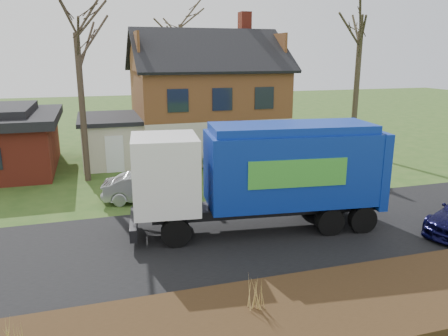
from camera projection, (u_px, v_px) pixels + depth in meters
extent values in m
plane|color=#2C4D19|center=(250.00, 236.00, 16.13)|extent=(120.00, 120.00, 0.00)
cube|color=black|center=(250.00, 236.00, 16.13)|extent=(80.00, 7.00, 0.02)
cube|color=#302010|center=(322.00, 310.00, 11.18)|extent=(80.00, 3.50, 0.30)
cube|color=beige|center=(206.00, 134.00, 29.31)|extent=(9.00, 7.50, 2.70)
cube|color=brown|center=(206.00, 92.00, 28.62)|extent=(9.00, 7.50, 2.80)
cube|color=maroon|center=(245.00, 24.00, 29.29)|extent=(0.70, 0.90, 1.60)
cube|color=beige|center=(112.00, 141.00, 27.12)|extent=(3.50, 5.50, 2.60)
cube|color=black|center=(110.00, 118.00, 26.76)|extent=(3.90, 5.90, 0.24)
cylinder|color=black|center=(176.00, 233.00, 15.11)|extent=(1.07, 0.46, 1.04)
cylinder|color=black|center=(172.00, 212.00, 17.10)|extent=(1.07, 0.46, 1.04)
cylinder|color=black|center=(330.00, 222.00, 16.11)|extent=(1.07, 0.46, 1.04)
cylinder|color=black|center=(309.00, 203.00, 18.10)|extent=(1.07, 0.46, 1.04)
cylinder|color=black|center=(362.00, 219.00, 16.34)|extent=(1.07, 0.46, 1.04)
cylinder|color=black|center=(338.00, 201.00, 18.33)|extent=(1.07, 0.46, 1.04)
cube|color=black|center=(265.00, 207.00, 16.64)|extent=(8.65, 2.15, 0.35)
cube|color=white|center=(165.00, 173.00, 15.59)|extent=(2.56, 2.73, 2.69)
cube|color=black|center=(134.00, 171.00, 15.36)|extent=(0.32, 2.19, 0.90)
cube|color=black|center=(134.00, 224.00, 15.85)|extent=(0.53, 2.50, 0.45)
cube|color=navy|center=(290.00, 167.00, 16.42)|extent=(6.52, 3.18, 2.69)
cube|color=navy|center=(292.00, 128.00, 16.04)|extent=(6.19, 2.85, 0.30)
cube|color=navy|center=(370.00, 166.00, 17.01)|extent=(0.63, 2.56, 2.89)
cube|color=green|center=(298.00, 174.00, 15.16)|extent=(3.57, 0.44, 1.00)
cube|color=green|center=(277.00, 157.00, 17.57)|extent=(3.57, 0.44, 1.00)
imported|color=#9B9EA2|center=(148.00, 187.00, 19.78)|extent=(4.24, 2.21, 1.33)
cylinder|color=#3E3125|center=(82.00, 109.00, 22.32)|extent=(0.31, 0.31, 7.55)
cylinder|color=#3E3525|center=(356.00, 94.00, 28.87)|extent=(0.36, 0.36, 7.98)
cylinder|color=#423727|center=(182.00, 81.00, 35.69)|extent=(0.34, 0.34, 8.82)
cone|color=tan|center=(11.00, 335.00, 9.21)|extent=(0.04, 0.04, 0.94)
cone|color=tan|center=(256.00, 292.00, 10.93)|extent=(0.04, 0.04, 0.85)
cone|color=tan|center=(251.00, 293.00, 10.89)|extent=(0.04, 0.04, 0.85)
cone|color=tan|center=(261.00, 292.00, 10.97)|extent=(0.04, 0.04, 0.85)
cone|color=tan|center=(254.00, 290.00, 11.03)|extent=(0.04, 0.04, 0.85)
cone|color=tan|center=(257.00, 295.00, 10.83)|extent=(0.04, 0.04, 0.85)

